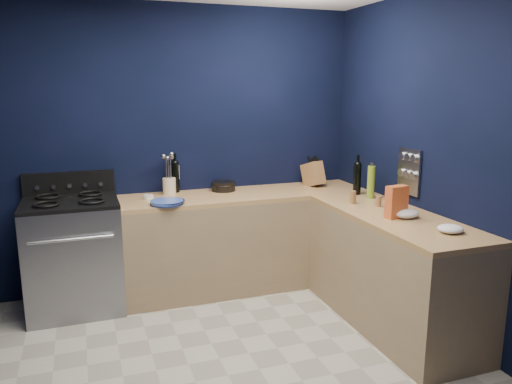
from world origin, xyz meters
name	(u,v)px	position (x,y,z in m)	size (l,w,h in m)	color
floor	(228,377)	(0.00, 0.00, -0.01)	(3.50, 3.50, 0.02)	#ABA596
wall_back	(173,149)	(0.00, 1.76, 1.30)	(3.50, 0.02, 2.60)	black
wall_right	(460,167)	(1.76, 0.00, 1.30)	(0.02, 3.50, 2.60)	black
wall_front	(399,295)	(0.00, -1.76, 1.30)	(3.50, 0.02, 2.60)	black
cab_back	(246,241)	(0.60, 1.44, 0.43)	(2.30, 0.63, 0.86)	#927752
top_back	(245,195)	(0.60, 1.44, 0.88)	(2.30, 0.63, 0.04)	olive
cab_right	(392,273)	(1.44, 0.29, 0.43)	(0.63, 1.67, 0.86)	#927752
top_right	(395,217)	(1.44, 0.29, 0.88)	(0.63, 1.67, 0.04)	olive
gas_range	(74,257)	(-0.93, 1.42, 0.46)	(0.76, 0.66, 0.92)	gray
oven_door	(74,271)	(-0.93, 1.10, 0.45)	(0.59, 0.02, 0.42)	black
cooktop	(70,202)	(-0.93, 1.42, 0.94)	(0.76, 0.66, 0.03)	black
backguard	(69,183)	(-0.93, 1.72, 1.04)	(0.76, 0.06, 0.20)	black
spice_panel	(409,171)	(1.74, 0.55, 1.18)	(0.02, 0.28, 0.38)	gray
wall_outlet	(175,172)	(0.00, 1.74, 1.08)	(0.09, 0.02, 0.13)	white
plate_stack	(167,202)	(-0.16, 1.22, 0.92)	(0.28, 0.28, 0.03)	#2F4AA9
ramekin	(149,197)	(-0.28, 1.49, 0.92)	(0.09, 0.09, 0.03)	white
utensil_crock	(169,186)	(-0.07, 1.62, 0.97)	(0.12, 0.12, 0.15)	beige
wine_bottle_back	(175,177)	(0.00, 1.69, 1.04)	(0.07, 0.07, 0.28)	black
lemon_basket	(223,186)	(0.43, 1.60, 0.94)	(0.22, 0.22, 0.09)	black
knife_block	(313,174)	(1.34, 1.54, 1.01)	(0.12, 0.21, 0.23)	olive
wine_bottle_right	(357,179)	(1.54, 1.04, 1.04)	(0.07, 0.07, 0.28)	black
oil_bottle	(371,182)	(1.58, 0.87, 1.04)	(0.07, 0.07, 0.29)	olive
spice_jar_near	(353,197)	(1.32, 0.73, 0.95)	(0.05, 0.05, 0.11)	olive
spice_jar_far	(379,201)	(1.47, 0.56, 0.94)	(0.04, 0.04, 0.09)	olive
crouton_bag	(397,202)	(1.39, 0.21, 1.02)	(0.17, 0.08, 0.25)	red
towel_front	(406,213)	(1.46, 0.19, 0.93)	(0.19, 0.17, 0.07)	white
towel_end	(450,229)	(1.51, -0.24, 0.93)	(0.18, 0.16, 0.05)	white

